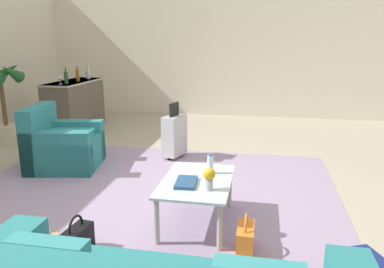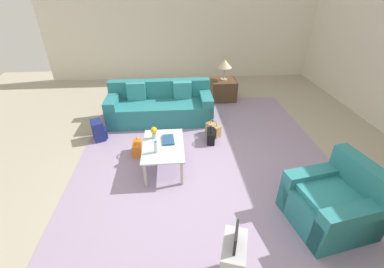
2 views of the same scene
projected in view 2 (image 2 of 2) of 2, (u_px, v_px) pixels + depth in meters
ground_plane at (196, 181)px, 4.04m from camera, size 12.00×12.00×0.00m
wall_left at (181, 26)px, 7.55m from camera, size 0.12×8.00×3.10m
area_rug at (204, 158)px, 4.56m from camera, size 5.20×4.40×0.01m
couch at (160, 107)px, 5.71m from camera, size 0.88×2.24×0.83m
armchair at (334, 204)px, 3.24m from camera, size 1.04×1.04×0.88m
coffee_table at (163, 148)px, 4.14m from camera, size 0.99×0.65×0.46m
water_bottle at (156, 147)px, 3.88m from camera, size 0.06×0.06×0.20m
coffee_table_book at (168, 140)px, 4.21m from camera, size 0.32×0.21×0.03m
flower_vase at (154, 132)px, 4.22m from camera, size 0.11×0.11×0.21m
side_table at (223, 89)px, 6.70m from camera, size 0.63×0.63×0.53m
table_lamp at (225, 64)px, 6.36m from camera, size 0.37×0.37×0.51m
suitcase_silver at (232, 263)px, 2.50m from camera, size 0.45×0.33×0.85m
handbag_black at (211, 136)px, 4.96m from camera, size 0.33×0.17×0.36m
handbag_orange at (137, 148)px, 4.62m from camera, size 0.32×0.14×0.36m
handbag_tan at (213, 130)px, 5.17m from camera, size 0.34×0.30×0.36m
backpack_navy at (99, 131)px, 5.01m from camera, size 0.36×0.33×0.40m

